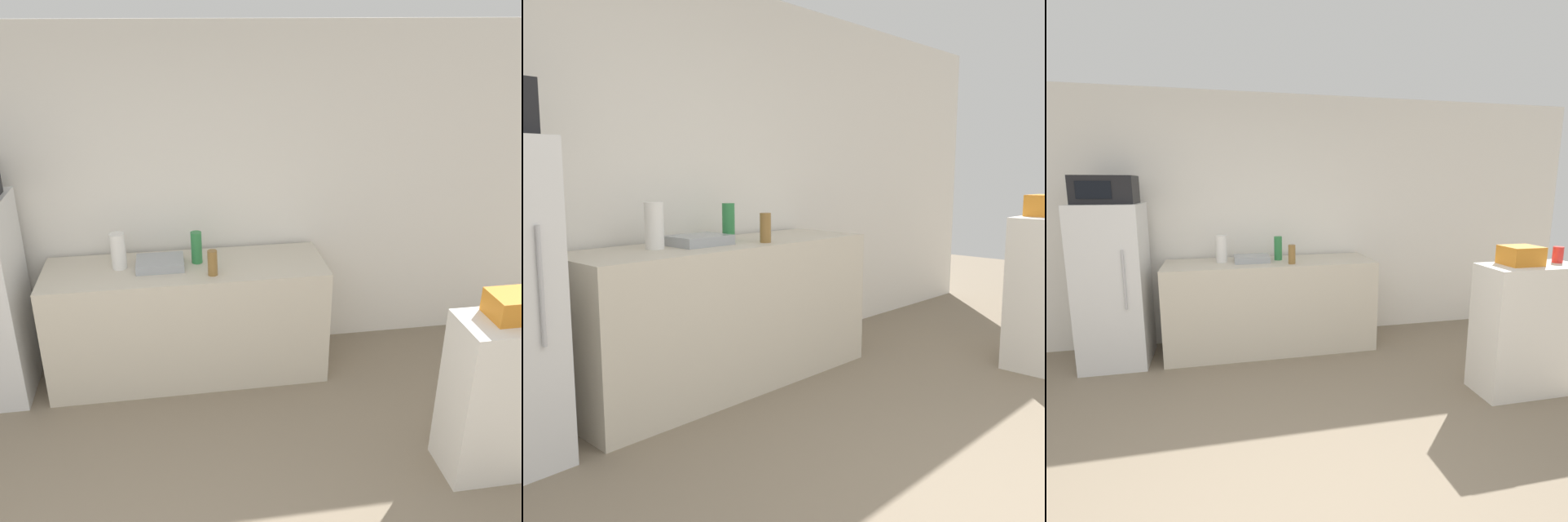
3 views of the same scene
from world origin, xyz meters
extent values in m
cube|color=white|center=(0.00, 2.95, 1.30)|extent=(8.00, 0.06, 2.60)
cube|color=silver|center=(-1.13, 2.54, 0.75)|extent=(0.58, 0.59, 1.50)
cylinder|color=#B7B7BC|center=(-0.96, 2.23, 0.87)|extent=(0.02, 0.02, 0.53)
cube|color=black|center=(-1.13, 2.54, 1.63)|extent=(0.51, 0.36, 0.25)
cube|color=black|center=(-1.18, 2.35, 1.63)|extent=(0.28, 0.01, 0.15)
cube|color=beige|center=(0.35, 2.57, 0.46)|extent=(2.08, 0.64, 0.91)
cube|color=#9EA3A8|center=(0.16, 2.59, 0.94)|extent=(0.35, 0.28, 0.06)
cylinder|color=#2D7F42|center=(0.44, 2.63, 1.04)|extent=(0.08, 0.08, 0.24)
cylinder|color=olive|center=(0.53, 2.39, 1.01)|extent=(0.07, 0.07, 0.19)
cube|color=white|center=(2.23, 1.22, 0.53)|extent=(0.79, 0.37, 1.05)
cube|color=orange|center=(2.15, 1.26, 1.13)|extent=(0.28, 0.23, 0.15)
cylinder|color=red|center=(2.51, 1.27, 1.12)|extent=(0.08, 0.08, 0.13)
cylinder|color=white|center=(-0.13, 2.62, 1.05)|extent=(0.11, 0.11, 0.27)
camera|label=1|loc=(0.28, -1.38, 2.68)|focal=40.00mm
camera|label=2|loc=(-2.01, -0.20, 1.34)|focal=40.00mm
camera|label=3|loc=(-0.17, -1.44, 1.66)|focal=28.00mm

